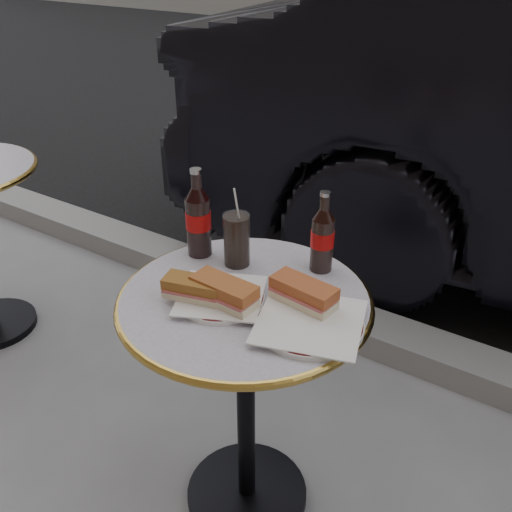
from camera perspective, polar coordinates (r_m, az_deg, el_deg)
The scene contains 11 objects.
ground at distance 1.89m, azimuth -0.91°, elevation -22.85°, with size 80.00×80.00×0.00m, color gray.
curb at distance 2.43m, azimuth 11.18°, elevation -7.47°, with size 40.00×0.20×0.12m, color gray.
bistro_table at distance 1.61m, azimuth -1.01°, elevation -14.92°, with size 0.62×0.62×0.73m, color #BAB2C4, non-canonical shape.
plate_left at distance 1.36m, azimuth -3.53°, elevation -4.22°, with size 0.21×0.21×0.01m, color white.
plate_right at distance 1.28m, azimuth 5.40°, elevation -6.84°, with size 0.24×0.24×0.01m, color white.
sandwich_left_a at distance 1.34m, azimuth -6.23°, elevation -3.37°, with size 0.14×0.07×0.05m, color #905A24.
sandwich_left_b at distance 1.32m, azimuth -3.21°, elevation -3.71°, with size 0.16×0.07×0.06m, color #A7582A.
sandwich_right at distance 1.32m, azimuth 4.77°, elevation -3.81°, with size 0.16×0.07×0.05m, color #A8512A.
cola_bottle_left at distance 1.51m, azimuth -5.83°, elevation 4.34°, with size 0.07×0.07×0.25m, color black, non-canonical shape.
cola_bottle_right at distance 1.44m, azimuth 6.70°, elevation 2.43°, with size 0.06×0.06×0.22m, color black, non-canonical shape.
cola_glass at distance 1.47m, azimuth -1.95°, elevation 1.64°, with size 0.07×0.07×0.14m, color black.
Camera 1 is at (0.65, -0.94, 1.50)m, focal length 40.00 mm.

